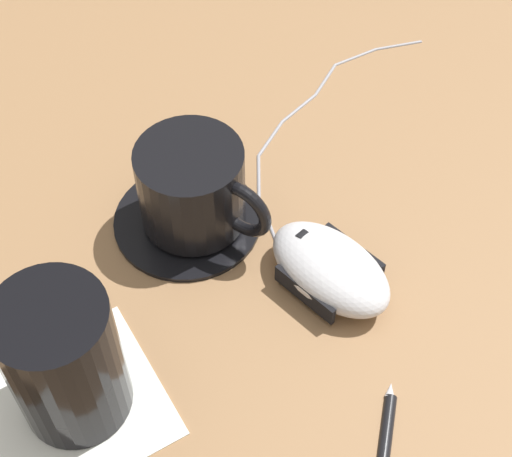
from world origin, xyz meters
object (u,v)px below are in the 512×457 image
(drinking_glass, at_px, (64,360))
(computer_mouse, at_px, (330,268))
(saucer, at_px, (187,219))
(coffee_cup, at_px, (194,187))

(drinking_glass, bearing_deg, computer_mouse, -10.57)
(saucer, bearing_deg, coffee_cup, -45.94)
(saucer, distance_m, coffee_cup, 0.04)
(coffee_cup, xyz_separation_m, computer_mouse, (0.04, -0.11, -0.03))
(coffee_cup, bearing_deg, drinking_glass, -154.74)
(coffee_cup, bearing_deg, saucer, 134.06)
(coffee_cup, relative_size, computer_mouse, 1.03)
(coffee_cup, xyz_separation_m, drinking_glass, (-0.16, -0.08, 0.01))
(drinking_glass, bearing_deg, coffee_cup, 25.26)
(saucer, relative_size, computer_mouse, 1.09)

